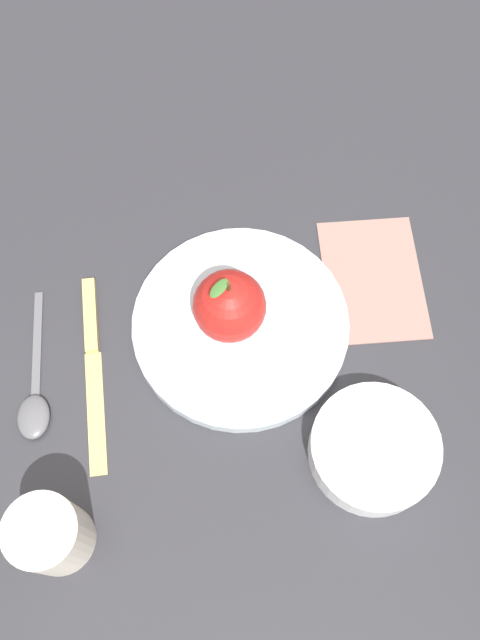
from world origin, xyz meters
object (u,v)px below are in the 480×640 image
object	(u,v)px
knife	(93,354)
spoon	(34,400)
apple	(229,306)
linen_napkin	(373,279)
dinner_plate	(240,323)
cup	(49,535)
side_bowl	(374,448)

from	to	relation	value
knife	spoon	bearing A→B (deg)	22.75
apple	linen_napkin	bearing A→B (deg)	-179.99
dinner_plate	cup	size ratio (longest dim) A/B	2.82
linen_napkin	cup	bearing A→B (deg)	21.22
side_bowl	cup	distance (m)	0.32
apple	spoon	size ratio (longest dim) A/B	0.54
cup	spoon	bearing A→B (deg)	-93.25
dinner_plate	apple	bearing A→B (deg)	-21.11
side_bowl	linen_napkin	xyz separation A→B (m)	(-0.08, -0.18, -0.02)
apple	linen_napkin	world-z (taller)	apple
apple	knife	distance (m)	0.16
side_bowl	spoon	xyz separation A→B (m)	(0.31, -0.17, -0.02)
cup	knife	bearing A→B (deg)	-114.24
dinner_plate	linen_napkin	distance (m)	0.16
spoon	cup	bearing A→B (deg)	86.75
side_bowl	apple	bearing A→B (deg)	-63.91
cup	spoon	size ratio (longest dim) A/B	0.50
apple	cup	size ratio (longest dim) A/B	1.09
cup	knife	xyz separation A→B (m)	(-0.08, -0.18, -0.04)
cup	spoon	world-z (taller)	cup
side_bowl	cup	xyz separation A→B (m)	(0.32, -0.02, 0.02)
dinner_plate	knife	distance (m)	0.16
dinner_plate	apple	distance (m)	0.05
side_bowl	knife	xyz separation A→B (m)	(0.24, -0.20, -0.02)
knife	side_bowl	bearing A→B (deg)	140.19
side_bowl	knife	world-z (taller)	side_bowl
side_bowl	linen_napkin	world-z (taller)	side_bowl
apple	side_bowl	distance (m)	0.21
spoon	linen_napkin	distance (m)	0.40
apple	linen_napkin	size ratio (longest dim) A/B	0.59
apple	spoon	bearing A→B (deg)	2.73
linen_napkin	apple	bearing A→B (deg)	0.01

